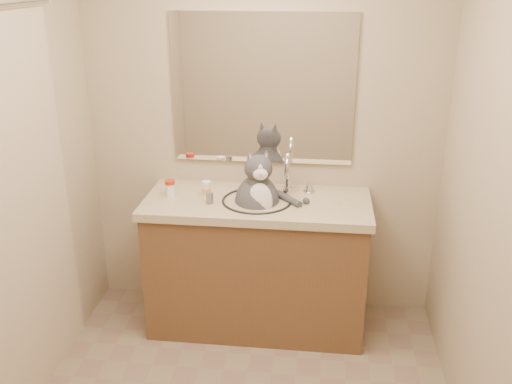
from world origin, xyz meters
TOP-DOWN VIEW (x-y plane):
  - room at (0.00, 0.00)m, footprint 2.22×2.52m
  - vanity at (0.00, 0.96)m, footprint 1.34×0.59m
  - mirror at (0.00, 1.24)m, footprint 1.10×0.02m
  - shower_curtain at (-1.05, 0.10)m, footprint 0.02×1.30m
  - cat at (0.01, 0.94)m, footprint 0.44×0.36m
  - pill_bottle_redcap at (-0.52, 0.96)m, footprint 0.07×0.07m
  - pill_bottle_orange at (-0.31, 0.98)m, footprint 0.06×0.06m
  - grey_canister at (-0.27, 0.88)m, footprint 0.06×0.06m

SIDE VIEW (x-z plane):
  - vanity at x=0.00m, z-range -0.12..1.00m
  - cat at x=0.01m, z-range 0.60..1.13m
  - grey_canister at x=-0.27m, z-range 0.85..0.92m
  - pill_bottle_orange at x=-0.31m, z-range 0.85..0.94m
  - pill_bottle_redcap at x=-0.52m, z-range 0.85..0.95m
  - shower_curtain at x=-1.05m, z-range 0.06..2.00m
  - room at x=0.00m, z-range -0.01..2.41m
  - mirror at x=0.00m, z-range 1.00..1.90m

